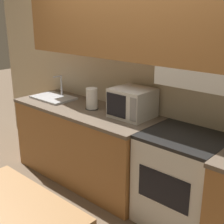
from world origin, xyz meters
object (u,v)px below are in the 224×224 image
(microwave, at_px, (132,103))
(sink_basin, at_px, (54,97))
(paper_towel_roll, at_px, (92,99))
(stove_range, at_px, (181,180))
(dining_table, at_px, (8,223))

(microwave, relative_size, sink_basin, 0.77)
(sink_basin, height_order, paper_towel_roll, sink_basin)
(stove_range, relative_size, dining_table, 0.86)
(sink_basin, xyz_separation_m, dining_table, (1.42, -1.49, -0.29))
(stove_range, xyz_separation_m, sink_basin, (-1.83, -0.02, 0.46))
(stove_range, distance_m, sink_basin, 1.89)
(microwave, bearing_deg, sink_basin, -174.23)
(stove_range, relative_size, paper_towel_roll, 3.72)
(paper_towel_roll, bearing_deg, sink_basin, -177.71)
(stove_range, bearing_deg, sink_basin, -179.32)
(stove_range, relative_size, sink_basin, 1.70)
(dining_table, bearing_deg, paper_towel_roll, 116.71)
(sink_basin, relative_size, paper_towel_roll, 2.19)
(stove_range, xyz_separation_m, microwave, (-0.67, 0.10, 0.59))
(sink_basin, xyz_separation_m, paper_towel_roll, (0.66, 0.03, 0.10))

